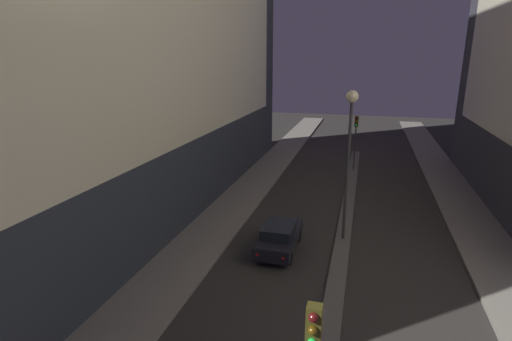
# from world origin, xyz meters

# --- Properties ---
(median_strip) EXTENTS (0.81, 36.80, 0.12)m
(median_strip) POSITION_xyz_m (0.00, 19.40, 0.06)
(median_strip) COLOR #56544F
(median_strip) RESTS_ON ground
(traffic_light_mid) EXTENTS (0.32, 0.42, 4.70)m
(traffic_light_mid) POSITION_xyz_m (0.00, 30.46, 3.56)
(traffic_light_mid) COLOR #383838
(traffic_light_mid) RESTS_ON median_strip
(street_lamp) EXTENTS (0.61, 0.61, 7.93)m
(street_lamp) POSITION_xyz_m (0.00, 16.37, 5.98)
(street_lamp) COLOR #383838
(street_lamp) RESTS_ON median_strip
(car_left_lane) EXTENTS (1.76, 4.14, 1.52)m
(car_left_lane) POSITION_xyz_m (-3.10, 14.24, 0.77)
(car_left_lane) COLOR black
(car_left_lane) RESTS_ON ground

